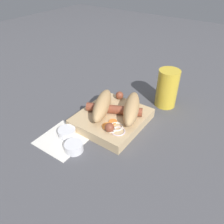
{
  "coord_description": "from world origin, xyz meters",
  "views": [
    {
      "loc": [
        0.45,
        0.32,
        0.43
      ],
      "look_at": [
        0.0,
        0.0,
        0.04
      ],
      "focal_mm": 35.0,
      "sensor_mm": 36.0,
      "label": 1
    }
  ],
  "objects_px": {
    "food_tray": "(112,119)",
    "sausage": "(115,110)",
    "condiment_cup_near": "(67,133)",
    "drink_glass": "(167,88)",
    "bread_roll": "(117,106)",
    "condiment_cup_far": "(74,147)"
  },
  "relations": [
    {
      "from": "condiment_cup_near",
      "to": "drink_glass",
      "type": "distance_m",
      "value": 0.36
    },
    {
      "from": "bread_roll",
      "to": "food_tray",
      "type": "bearing_deg",
      "value": -30.87
    },
    {
      "from": "food_tray",
      "to": "sausage",
      "type": "relative_size",
      "value": 1.13
    },
    {
      "from": "condiment_cup_near",
      "to": "drink_glass",
      "type": "relative_size",
      "value": 0.39
    },
    {
      "from": "condiment_cup_near",
      "to": "condiment_cup_far",
      "type": "relative_size",
      "value": 1.0
    },
    {
      "from": "condiment_cup_far",
      "to": "condiment_cup_near",
      "type": "bearing_deg",
      "value": -118.59
    },
    {
      "from": "sausage",
      "to": "drink_glass",
      "type": "height_order",
      "value": "drink_glass"
    },
    {
      "from": "food_tray",
      "to": "condiment_cup_far",
      "type": "xyz_separation_m",
      "value": [
        0.16,
        -0.01,
        -0.0
      ]
    },
    {
      "from": "condiment_cup_near",
      "to": "condiment_cup_far",
      "type": "xyz_separation_m",
      "value": [
        0.03,
        0.06,
        0.0
      ]
    },
    {
      "from": "sausage",
      "to": "drink_glass",
      "type": "xyz_separation_m",
      "value": [
        -0.18,
        0.09,
        0.02
      ]
    },
    {
      "from": "bread_roll",
      "to": "sausage",
      "type": "relative_size",
      "value": 1.14
    },
    {
      "from": "food_tray",
      "to": "bread_roll",
      "type": "distance_m",
      "value": 0.04
    },
    {
      "from": "food_tray",
      "to": "condiment_cup_near",
      "type": "bearing_deg",
      "value": -28.59
    },
    {
      "from": "bread_roll",
      "to": "condiment_cup_near",
      "type": "distance_m",
      "value": 0.17
    },
    {
      "from": "food_tray",
      "to": "condiment_cup_far",
      "type": "height_order",
      "value": "food_tray"
    },
    {
      "from": "food_tray",
      "to": "condiment_cup_near",
      "type": "height_order",
      "value": "food_tray"
    },
    {
      "from": "food_tray",
      "to": "sausage",
      "type": "bearing_deg",
      "value": 161.9
    },
    {
      "from": "food_tray",
      "to": "condiment_cup_near",
      "type": "relative_size",
      "value": 4.11
    },
    {
      "from": "bread_roll",
      "to": "condiment_cup_far",
      "type": "xyz_separation_m",
      "value": [
        0.17,
        -0.02,
        -0.05
      ]
    },
    {
      "from": "food_tray",
      "to": "drink_glass",
      "type": "xyz_separation_m",
      "value": [
        -0.19,
        0.09,
        0.05
      ]
    },
    {
      "from": "food_tray",
      "to": "sausage",
      "type": "height_order",
      "value": "sausage"
    },
    {
      "from": "food_tray",
      "to": "condiment_cup_far",
      "type": "bearing_deg",
      "value": -4.53
    }
  ]
}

